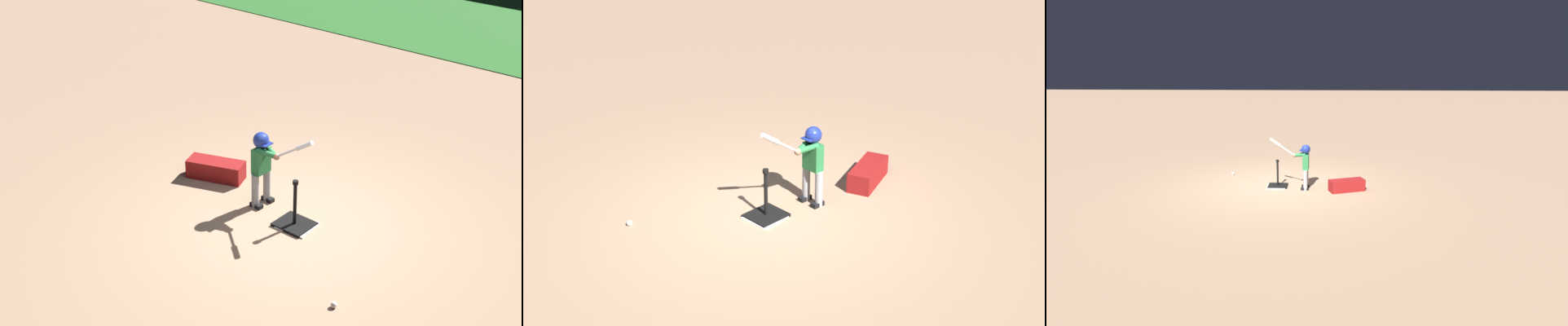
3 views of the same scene
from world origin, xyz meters
TOP-DOWN VIEW (x-y plane):
  - ground_plane at (0.00, 0.00)m, footprint 90.00×90.00m
  - home_plate at (0.07, 0.02)m, footprint 0.48×0.48m
  - batting_tee at (0.03, 0.01)m, footprint 0.47×0.43m
  - batter_child at (-0.63, 0.16)m, footprint 0.99×0.34m
  - baseball at (1.40, -1.03)m, footprint 0.07×0.07m
  - equipment_bag at (-1.66, 0.30)m, footprint 0.90×0.59m

SIDE VIEW (x-z plane):
  - ground_plane at x=0.00m, z-range 0.00..0.00m
  - home_plate at x=0.07m, z-range 0.00..0.02m
  - baseball at x=1.40m, z-range 0.00..0.07m
  - batting_tee at x=0.03m, z-range -0.26..0.42m
  - equipment_bag at x=-1.66m, z-range 0.00..0.28m
  - batter_child at x=-0.63m, z-range 0.07..1.32m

